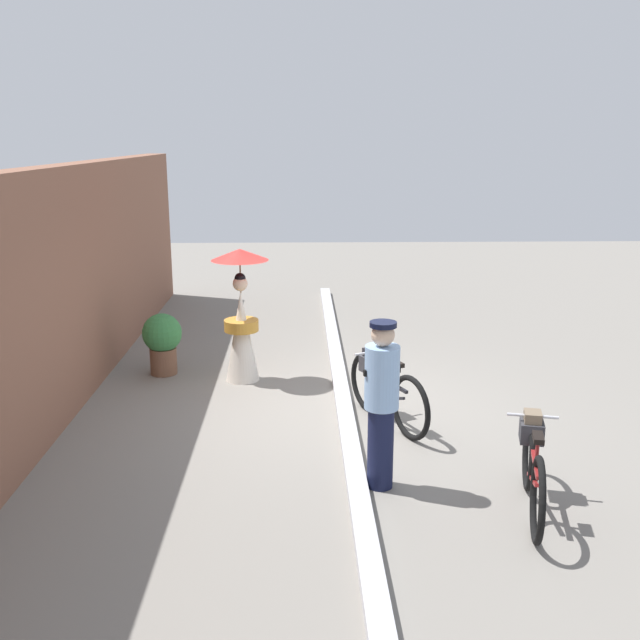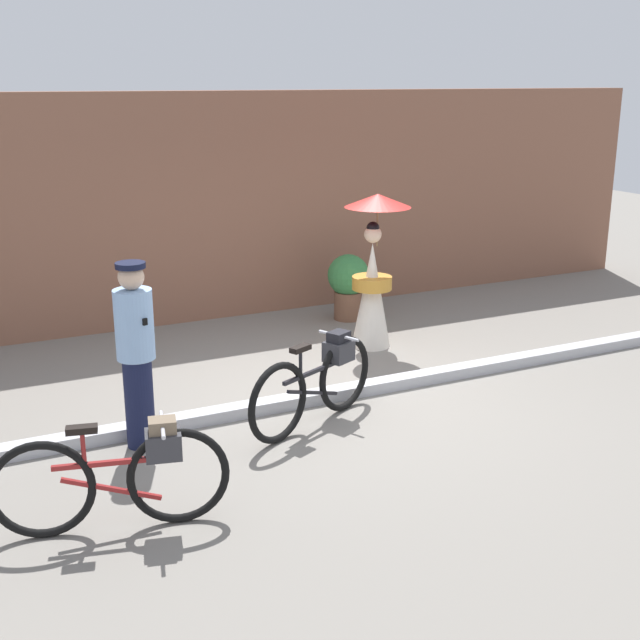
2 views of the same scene
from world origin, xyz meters
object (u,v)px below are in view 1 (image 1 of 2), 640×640
person_officer (381,401)px  bicycle_far_side (385,388)px  person_with_parasol (241,315)px  potted_plant_by_door (163,339)px  bicycle_near_officer (533,465)px

person_officer → bicycle_far_side: bearing=-8.1°
person_with_parasol → potted_plant_by_door: 1.29m
bicycle_far_side → person_officer: size_ratio=0.95×
person_officer → potted_plant_by_door: 4.60m
potted_plant_by_door → person_officer: bearing=-142.3°
person_officer → bicycle_near_officer: bearing=-109.3°
person_officer → person_with_parasol: (3.32, 1.63, 0.04)m
bicycle_near_officer → person_officer: (0.48, 1.37, 0.47)m
person_officer → potted_plant_by_door: bearing=37.7°
person_with_parasol → potted_plant_by_door: size_ratio=2.08×
person_officer → person_with_parasol: 3.70m
person_with_parasol → person_officer: bearing=-153.9°
person_officer → potted_plant_by_door: person_officer is taller
bicycle_near_officer → bicycle_far_side: size_ratio=1.05×
bicycle_near_officer → person_officer: 1.53m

